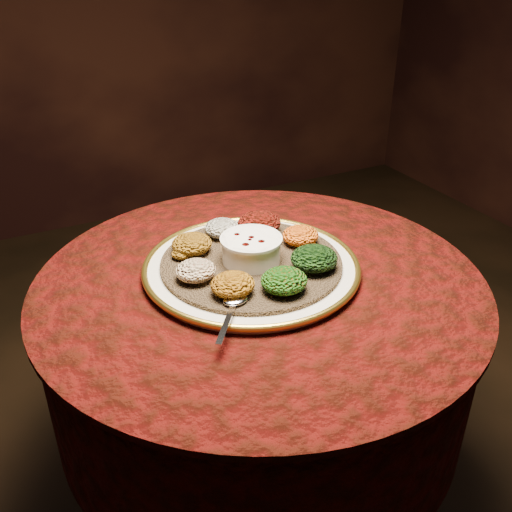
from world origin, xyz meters
name	(u,v)px	position (x,y,z in m)	size (l,w,h in m)	color
table	(259,345)	(0.00, 0.00, 0.55)	(0.96, 0.96, 0.73)	black
platter	(251,267)	(0.00, 0.03, 0.75)	(0.49, 0.49, 0.02)	white
injera	(251,262)	(0.00, 0.03, 0.76)	(0.39, 0.39, 0.01)	brown
stew_bowl	(251,247)	(0.00, 0.03, 0.79)	(0.13, 0.13, 0.06)	white
spoon	(234,303)	(-0.11, -0.11, 0.77)	(0.11, 0.13, 0.01)	silver
portion_ayib	(222,228)	(-0.01, 0.17, 0.78)	(0.08, 0.08, 0.04)	beige
portion_kitfo	(259,223)	(0.07, 0.14, 0.79)	(0.10, 0.10, 0.05)	black
portion_tikil	(300,235)	(0.13, 0.05, 0.78)	(0.08, 0.08, 0.04)	#AF7E0E
portion_gomen	(314,258)	(0.10, -0.06, 0.79)	(0.10, 0.09, 0.05)	black
portion_mixveg	(284,281)	(0.00, -0.10, 0.78)	(0.09, 0.09, 0.04)	#AE310B
portion_kik	(233,284)	(-0.09, -0.07, 0.78)	(0.09, 0.08, 0.04)	#A3630E
portion_timatim	(196,271)	(-0.14, 0.01, 0.78)	(0.08, 0.08, 0.04)	maroon
portion_shiro	(192,244)	(-0.10, 0.12, 0.78)	(0.09, 0.08, 0.04)	#84530F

